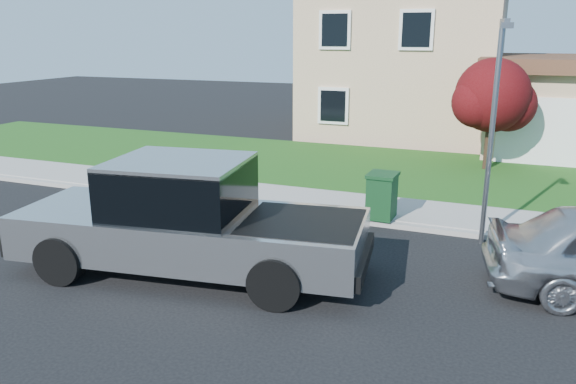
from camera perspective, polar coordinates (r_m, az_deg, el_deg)
The scene contains 10 objects.
ground at distance 11.67m, azimuth -3.24°, elevation -6.66°, with size 80.00×80.00×0.00m, color black.
curb at distance 13.88m, azimuth 5.54°, elevation -2.74°, with size 40.00×0.20×0.12m, color gray.
sidewalk at distance 14.89m, azimuth 6.72°, elevation -1.43°, with size 40.00×2.00×0.15m, color gray.
lawn at distance 19.13m, azimuth 10.22°, elevation 2.22°, with size 40.00×7.00×0.10m, color #1E4F16.
house at distance 26.39m, azimuth 14.78°, elevation 12.48°, with size 14.00×11.30×6.85m.
pickup_truck at distance 10.79m, azimuth -10.08°, elevation -2.93°, with size 6.98×3.14×2.22m.
woman at distance 12.51m, azimuth -6.12°, elevation -1.18°, with size 0.67×0.57×1.73m.
ornamental_tree at distance 19.56m, azimuth 20.14°, elevation 8.87°, with size 2.65×2.39×3.63m.
trash_bin at distance 13.67m, azimuth 9.52°, elevation -0.33°, with size 0.70×0.80×1.10m.
street_lamp at distance 12.43m, azimuth 20.13°, elevation 6.73°, with size 0.28×0.62×4.73m.
Camera 1 is at (4.56, -9.78, 4.44)m, focal length 35.00 mm.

